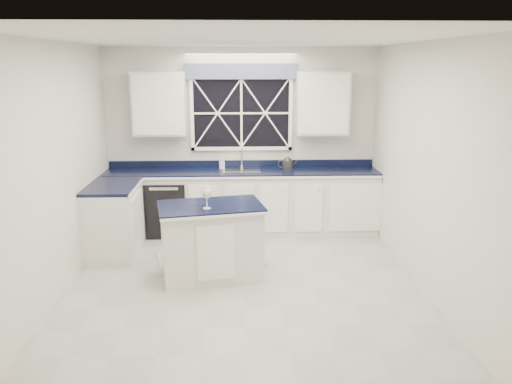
{
  "coord_description": "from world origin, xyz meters",
  "views": [
    {
      "loc": [
        -0.05,
        -5.19,
        2.47
      ],
      "look_at": [
        0.15,
        0.4,
        1.02
      ],
      "focal_mm": 35.0,
      "sensor_mm": 36.0,
      "label": 1
    }
  ],
  "objects_px": {
    "island": "(211,241)",
    "wine_glass": "(207,193)",
    "soap_bottle": "(222,163)",
    "dishwasher": "(168,206)",
    "faucet": "(242,158)",
    "kettle": "(287,163)"
  },
  "relations": [
    {
      "from": "dishwasher",
      "to": "soap_bottle",
      "type": "xyz_separation_m",
      "value": [
        0.8,
        0.15,
        0.62
      ]
    },
    {
      "from": "faucet",
      "to": "island",
      "type": "relative_size",
      "value": 0.23
    },
    {
      "from": "dishwasher",
      "to": "faucet",
      "type": "height_order",
      "value": "faucet"
    },
    {
      "from": "dishwasher",
      "to": "faucet",
      "type": "distance_m",
      "value": 1.31
    },
    {
      "from": "island",
      "to": "soap_bottle",
      "type": "relative_size",
      "value": 7.63
    },
    {
      "from": "soap_bottle",
      "to": "island",
      "type": "bearing_deg",
      "value": -92.67
    },
    {
      "from": "dishwasher",
      "to": "wine_glass",
      "type": "height_order",
      "value": "wine_glass"
    },
    {
      "from": "faucet",
      "to": "dishwasher",
      "type": "bearing_deg",
      "value": -169.98
    },
    {
      "from": "soap_bottle",
      "to": "kettle",
      "type": "bearing_deg",
      "value": -4.9
    },
    {
      "from": "dishwasher",
      "to": "kettle",
      "type": "bearing_deg",
      "value": 2.24
    },
    {
      "from": "dishwasher",
      "to": "soap_bottle",
      "type": "distance_m",
      "value": 1.02
    },
    {
      "from": "faucet",
      "to": "island",
      "type": "bearing_deg",
      "value": -101.91
    },
    {
      "from": "island",
      "to": "kettle",
      "type": "distance_m",
      "value": 2.06
    },
    {
      "from": "island",
      "to": "wine_glass",
      "type": "xyz_separation_m",
      "value": [
        -0.03,
        -0.15,
        0.62
      ]
    },
    {
      "from": "dishwasher",
      "to": "island",
      "type": "relative_size",
      "value": 0.63
    },
    {
      "from": "island",
      "to": "wine_glass",
      "type": "bearing_deg",
      "value": -112.99
    },
    {
      "from": "dishwasher",
      "to": "faucet",
      "type": "xyz_separation_m",
      "value": [
        1.1,
        0.19,
        0.69
      ]
    },
    {
      "from": "faucet",
      "to": "soap_bottle",
      "type": "relative_size",
      "value": 1.77
    },
    {
      "from": "wine_glass",
      "to": "soap_bottle",
      "type": "height_order",
      "value": "wine_glass"
    },
    {
      "from": "dishwasher",
      "to": "wine_glass",
      "type": "relative_size",
      "value": 3.18
    },
    {
      "from": "faucet",
      "to": "kettle",
      "type": "relative_size",
      "value": 1.06
    },
    {
      "from": "wine_glass",
      "to": "soap_bottle",
      "type": "xyz_separation_m",
      "value": [
        0.11,
        1.9,
        -0.04
      ]
    }
  ]
}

